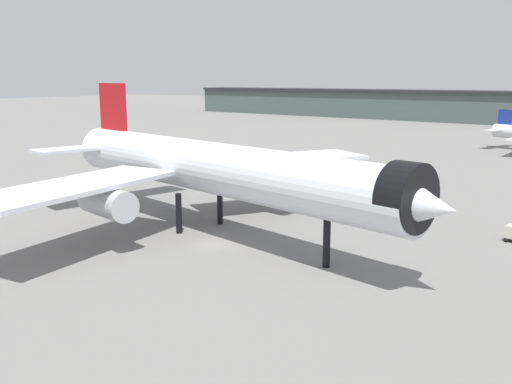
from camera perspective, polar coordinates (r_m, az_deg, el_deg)
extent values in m
plane|color=slate|center=(62.85, -4.36, -5.21)|extent=(900.00, 900.00, 0.00)
cylinder|color=silver|center=(65.67, -4.31, 2.43)|extent=(53.22, 19.42, 5.95)
cone|color=silver|center=(48.19, 16.08, -1.24)|extent=(7.81, 7.31, 5.83)
cone|color=silver|center=(87.93, -15.36, 4.30)|extent=(8.92, 7.44, 5.65)
cylinder|color=black|center=(48.70, 14.91, -0.51)|extent=(4.12, 6.49, 6.01)
cube|color=silver|center=(78.79, 2.32, 3.38)|extent=(20.23, 24.86, 0.48)
cylinder|color=#B7BAC1|center=(76.17, 1.47, 1.62)|extent=(8.07, 5.08, 3.27)
cube|color=silver|center=(61.39, -17.75, 0.59)|extent=(9.88, 24.50, 0.48)
cylinder|color=#B7BAC1|center=(61.91, -14.72, -1.01)|extent=(8.07, 5.08, 3.27)
cube|color=red|center=(83.76, -14.14, 7.31)|extent=(6.36, 2.22, 9.51)
cube|color=silver|center=(88.24, -10.77, 4.92)|extent=(7.11, 10.54, 0.36)
cube|color=silver|center=(82.23, -18.20, 4.10)|extent=(7.11, 10.54, 0.36)
cylinder|color=black|center=(54.87, 7.11, -5.14)|extent=(0.71, 0.71, 4.76)
cylinder|color=black|center=(70.64, -3.64, -1.35)|extent=(0.71, 0.71, 4.76)
cylinder|color=black|center=(66.95, -7.77, -2.14)|extent=(0.71, 0.71, 4.76)
cone|color=white|center=(163.34, 22.90, 5.73)|extent=(5.44, 4.80, 3.29)
cube|color=navy|center=(161.80, 23.73, 6.61)|extent=(3.63, 1.81, 5.55)
cube|color=white|center=(165.48, 24.16, 5.82)|extent=(4.86, 6.36, 0.21)
cube|color=white|center=(159.17, 22.76, 5.75)|extent=(4.86, 6.36, 0.21)
cube|color=#475651|center=(269.88, 12.80, 8.49)|extent=(211.64, 45.72, 11.89)
cube|color=#232628|center=(269.67, 12.86, 9.88)|extent=(211.89, 47.67, 1.20)
cube|color=black|center=(97.23, 10.15, 0.93)|extent=(5.62, 2.61, 0.35)
cube|color=silver|center=(97.59, 9.25, 1.58)|extent=(2.33, 2.42, 1.60)
cube|color=#1E2D38|center=(97.86, 8.71, 1.81)|extent=(0.19, 1.93, 0.80)
cube|color=silver|center=(96.71, 10.73, 1.62)|extent=(3.43, 2.49, 2.20)
cylinder|color=black|center=(96.81, 8.85, 0.82)|extent=(0.91, 0.33, 0.90)
cylinder|color=black|center=(98.94, 9.31, 1.03)|extent=(0.91, 0.33, 0.90)
cylinder|color=black|center=(95.60, 11.02, 0.62)|extent=(0.91, 0.33, 0.90)
cylinder|color=black|center=(97.76, 11.43, 0.83)|extent=(0.91, 0.33, 0.90)
sphere|color=black|center=(70.50, 24.20, -4.18)|extent=(0.44, 0.44, 0.44)
sphere|color=black|center=(69.10, 23.84, -4.45)|extent=(0.44, 0.44, 0.44)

